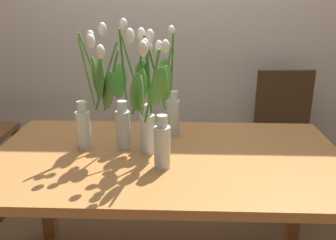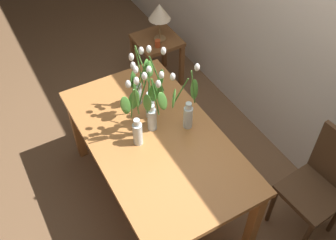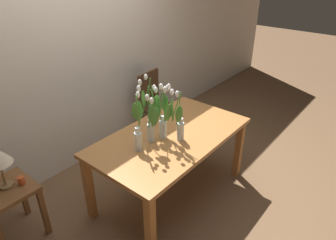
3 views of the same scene
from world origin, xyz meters
name	(u,v)px [view 1 (image 1 of 3)]	position (x,y,z in m)	size (l,w,h in m)	color
room_wall_rear	(174,5)	(0.00, 1.29, 1.35)	(9.00, 0.10, 2.70)	silver
dining_table	(167,173)	(0.00, 0.00, 0.65)	(1.60, 0.90, 0.74)	#B7753D
tulip_vase_0	(120,102)	(-0.21, 0.06, 0.97)	(0.26, 0.26, 0.59)	silver
tulip_vase_1	(149,105)	(-0.08, 0.02, 0.97)	(0.18, 0.25, 0.56)	silver
tulip_vase_2	(88,108)	(-0.37, 0.08, 0.93)	(0.15, 0.17, 0.57)	silver
tulip_vase_3	(171,102)	(0.01, 0.25, 0.92)	(0.12, 0.23, 0.55)	silver
tulip_vase_4	(156,126)	(-0.04, -0.13, 0.92)	(0.16, 0.17, 0.53)	silver
dining_chair	(286,130)	(0.80, 0.92, 0.52)	(0.43, 0.43, 0.93)	#4C331E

